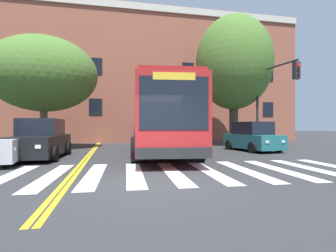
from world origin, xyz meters
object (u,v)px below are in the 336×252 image
object	(u,v)px
city_bus	(162,118)
car_black_near_lane	(41,140)
car_navy_behind_bus	(143,133)
traffic_light_near_corner	(272,90)
street_tree_curbside_large	(234,63)
street_tree_curbside_small	(44,74)
car_teal_far_lane	(253,137)

from	to	relation	value
city_bus	car_black_near_lane	bearing A→B (deg)	-169.99
city_bus	car_navy_behind_bus	size ratio (longest dim) A/B	2.99
car_black_near_lane	car_navy_behind_bus	size ratio (longest dim) A/B	1.15
traffic_light_near_corner	street_tree_curbside_large	size ratio (longest dim) A/B	0.57
car_black_near_lane	street_tree_curbside_small	size ratio (longest dim) A/B	0.58
city_bus	street_tree_curbside_large	world-z (taller)	street_tree_curbside_large
car_black_near_lane	traffic_light_near_corner	size ratio (longest dim) A/B	0.81
car_black_near_lane	car_teal_far_lane	bearing A→B (deg)	6.31
street_tree_curbside_small	car_navy_behind_bus	bearing A→B (deg)	36.59
street_tree_curbside_small	car_black_near_lane	bearing A→B (deg)	-77.72
car_teal_far_lane	street_tree_curbside_small	bearing A→B (deg)	163.23
car_teal_far_lane	traffic_light_near_corner	size ratio (longest dim) A/B	0.69
car_teal_far_lane	traffic_light_near_corner	bearing A→B (deg)	28.57
car_black_near_lane	street_tree_curbside_large	xyz separation A→B (m)	(12.04, 5.33, 5.38)
street_tree_curbside_large	street_tree_curbside_small	bearing A→B (deg)	-178.39
car_black_near_lane	car_navy_behind_bus	xyz separation A→B (m)	(5.80, 10.07, 0.01)
city_bus	car_navy_behind_bus	distance (m)	9.12
street_tree_curbside_large	car_teal_far_lane	bearing A→B (deg)	-100.93
car_black_near_lane	car_teal_far_lane	xyz separation A→B (m)	(11.26, 1.24, -0.03)
street_tree_curbside_large	street_tree_curbside_small	size ratio (longest dim) A/B	1.25
car_navy_behind_bus	traffic_light_near_corner	world-z (taller)	traffic_light_near_corner
car_teal_far_lane	car_navy_behind_bus	xyz separation A→B (m)	(-5.45, 8.83, 0.04)
city_bus	car_teal_far_lane	bearing A→B (deg)	2.37
car_teal_far_lane	city_bus	bearing A→B (deg)	-177.63
car_teal_far_lane	car_navy_behind_bus	size ratio (longest dim) A/B	0.98
car_black_near_lane	city_bus	bearing A→B (deg)	10.01
car_teal_far_lane	street_tree_curbside_small	world-z (taller)	street_tree_curbside_small
car_navy_behind_bus	street_tree_curbside_large	world-z (taller)	street_tree_curbside_large
city_bus	street_tree_curbside_large	xyz separation A→B (m)	(6.28, 4.31, 4.29)
car_navy_behind_bus	street_tree_curbside_small	distance (m)	9.42
street_tree_curbside_small	traffic_light_near_corner	bearing A→B (deg)	-10.33
car_navy_behind_bus	street_tree_curbside_large	size ratio (longest dim) A/B	0.40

